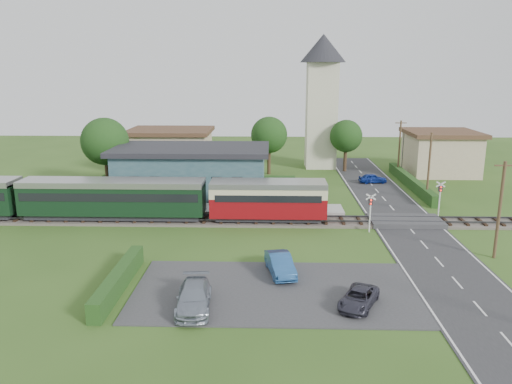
{
  "coord_description": "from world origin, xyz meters",
  "views": [
    {
      "loc": [
        -1.79,
        -39.91,
        13.05
      ],
      "look_at": [
        -3.09,
        4.0,
        2.26
      ],
      "focal_mm": 35.0,
      "sensor_mm": 36.0,
      "label": 1
    }
  ],
  "objects_px": {
    "crossing_signal_far": "(440,194)",
    "car_on_road": "(373,178)",
    "equipment_hut": "(98,193)",
    "car_park_blue": "(280,264)",
    "train": "(77,197)",
    "pedestrian_far": "(127,197)",
    "house_east": "(441,152)",
    "car_park_silver": "(194,297)",
    "house_west": "(171,150)",
    "church_tower": "(322,92)",
    "station_building": "(192,172)",
    "crossing_signal_near": "(370,207)",
    "car_park_dark": "(359,298)",
    "pedestrian_near": "(277,202)"
  },
  "relations": [
    {
      "from": "station_building",
      "to": "house_east",
      "type": "xyz_separation_m",
      "value": [
        30.0,
        13.01,
        0.1
      ]
    },
    {
      "from": "crossing_signal_far",
      "to": "car_park_blue",
      "type": "relative_size",
      "value": 0.81
    },
    {
      "from": "station_building",
      "to": "car_park_blue",
      "type": "xyz_separation_m",
      "value": [
        8.88,
        -20.49,
        -1.95
      ]
    },
    {
      "from": "crossing_signal_far",
      "to": "car_on_road",
      "type": "bearing_deg",
      "value": 103.84
    },
    {
      "from": "car_park_dark",
      "to": "pedestrian_near",
      "type": "relative_size",
      "value": 2.29
    },
    {
      "from": "crossing_signal_far",
      "to": "car_park_silver",
      "type": "xyz_separation_m",
      "value": [
        -19.61,
        -18.89,
        -1.4
      ]
    },
    {
      "from": "car_park_blue",
      "to": "church_tower",
      "type": "bearing_deg",
      "value": 69.37
    },
    {
      "from": "crossing_signal_far",
      "to": "equipment_hut",
      "type": "bearing_deg",
      "value": 178.54
    },
    {
      "from": "train",
      "to": "crossing_signal_far",
      "type": "xyz_separation_m",
      "value": [
        32.35,
        2.39,
        -0.04
      ]
    },
    {
      "from": "house_west",
      "to": "pedestrian_far",
      "type": "xyz_separation_m",
      "value": [
        -0.32,
        -19.87,
        -1.37
      ]
    },
    {
      "from": "train",
      "to": "pedestrian_far",
      "type": "bearing_deg",
      "value": 42.33
    },
    {
      "from": "car_on_road",
      "to": "car_park_silver",
      "type": "relative_size",
      "value": 0.72
    },
    {
      "from": "station_building",
      "to": "house_east",
      "type": "distance_m",
      "value": 32.7
    },
    {
      "from": "equipment_hut",
      "to": "car_park_dark",
      "type": "relative_size",
      "value": 0.72
    },
    {
      "from": "pedestrian_far",
      "to": "house_east",
      "type": "bearing_deg",
      "value": -78.51
    },
    {
      "from": "house_west",
      "to": "crossing_signal_far",
      "type": "xyz_separation_m",
      "value": [
        28.6,
        -20.61,
        -0.65
      ]
    },
    {
      "from": "car_park_dark",
      "to": "car_park_silver",
      "type": "bearing_deg",
      "value": -150.92
    },
    {
      "from": "train",
      "to": "car_on_road",
      "type": "xyz_separation_m",
      "value": [
        29.03,
        15.89,
        -1.57
      ]
    },
    {
      "from": "train",
      "to": "equipment_hut",
      "type": "bearing_deg",
      "value": 76.75
    },
    {
      "from": "equipment_hut",
      "to": "car_on_road",
      "type": "height_order",
      "value": "equipment_hut"
    },
    {
      "from": "station_building",
      "to": "crossing_signal_far",
      "type": "xyz_separation_m",
      "value": [
        23.6,
        -6.6,
        -0.55
      ]
    },
    {
      "from": "crossing_signal_far",
      "to": "car_park_dark",
      "type": "xyz_separation_m",
      "value": [
        -10.39,
        -18.37,
        -1.57
      ]
    },
    {
      "from": "car_on_road",
      "to": "car_park_silver",
      "type": "distance_m",
      "value": 36.26
    },
    {
      "from": "equipment_hut",
      "to": "house_east",
      "type": "xyz_separation_m",
      "value": [
        38.0,
        18.8,
        1.05
      ]
    },
    {
      "from": "car_on_road",
      "to": "car_park_blue",
      "type": "relative_size",
      "value": 0.81
    },
    {
      "from": "train",
      "to": "car_park_dark",
      "type": "bearing_deg",
      "value": -36.02
    },
    {
      "from": "train",
      "to": "house_west",
      "type": "height_order",
      "value": "house_west"
    },
    {
      "from": "car_park_silver",
      "to": "crossing_signal_far",
      "type": "bearing_deg",
      "value": 39.71
    },
    {
      "from": "train",
      "to": "car_on_road",
      "type": "height_order",
      "value": "train"
    },
    {
      "from": "crossing_signal_near",
      "to": "car_on_road",
      "type": "xyz_separation_m",
      "value": [
        3.87,
        18.3,
        -1.54
      ]
    },
    {
      "from": "equipment_hut",
      "to": "car_park_blue",
      "type": "relative_size",
      "value": 0.63
    },
    {
      "from": "house_west",
      "to": "car_park_silver",
      "type": "distance_m",
      "value": 40.56
    },
    {
      "from": "station_building",
      "to": "crossing_signal_near",
      "type": "height_order",
      "value": "station_building"
    },
    {
      "from": "church_tower",
      "to": "house_west",
      "type": "height_order",
      "value": "church_tower"
    },
    {
      "from": "train",
      "to": "pedestrian_far",
      "type": "relative_size",
      "value": 22.21
    },
    {
      "from": "house_west",
      "to": "pedestrian_near",
      "type": "relative_size",
      "value": 6.94
    },
    {
      "from": "house_west",
      "to": "house_east",
      "type": "relative_size",
      "value": 1.23
    },
    {
      "from": "station_building",
      "to": "pedestrian_near",
      "type": "relative_size",
      "value": 10.28
    },
    {
      "from": "crossing_signal_near",
      "to": "car_park_dark",
      "type": "relative_size",
      "value": 0.92
    },
    {
      "from": "train",
      "to": "pedestrian_near",
      "type": "relative_size",
      "value": 27.77
    },
    {
      "from": "car_park_dark",
      "to": "car_on_road",
      "type": "bearing_deg",
      "value": 103.31
    },
    {
      "from": "car_on_road",
      "to": "car_park_silver",
      "type": "height_order",
      "value": "car_park_silver"
    },
    {
      "from": "car_park_dark",
      "to": "pedestrian_near",
      "type": "xyz_separation_m",
      "value": [
        -4.43,
        18.37,
        0.65
      ]
    },
    {
      "from": "crossing_signal_near",
      "to": "pedestrian_far",
      "type": "xyz_separation_m",
      "value": [
        -21.72,
        5.54,
        -0.72
      ]
    },
    {
      "from": "train",
      "to": "house_east",
      "type": "relative_size",
      "value": 4.91
    },
    {
      "from": "church_tower",
      "to": "house_east",
      "type": "xyz_separation_m",
      "value": [
        15.0,
        -4.0,
        -7.43
      ]
    },
    {
      "from": "house_west",
      "to": "pedestrian_near",
      "type": "bearing_deg",
      "value": -56.21
    },
    {
      "from": "station_building",
      "to": "car_park_blue",
      "type": "relative_size",
      "value": 3.96
    },
    {
      "from": "house_east",
      "to": "car_on_road",
      "type": "height_order",
      "value": "house_east"
    },
    {
      "from": "station_building",
      "to": "pedestrian_far",
      "type": "xyz_separation_m",
      "value": [
        -5.32,
        -5.87,
        -1.27
      ]
    }
  ]
}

